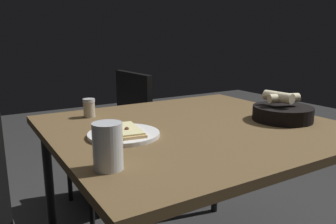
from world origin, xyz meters
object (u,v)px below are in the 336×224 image
object	(u,v)px
dining_table	(194,139)
beer_glass	(108,149)
chair_spare	(118,130)
pizza_plate	(124,133)
pepper_shaker	(89,109)
bread_basket	(282,112)

from	to	relation	value
dining_table	beer_glass	xyz separation A→B (m)	(-0.25, 0.46, 0.11)
dining_table	chair_spare	world-z (taller)	chair_spare
pizza_plate	beer_glass	bearing A→B (deg)	148.21
pepper_shaker	chair_spare	xyz separation A→B (m)	(0.54, -0.35, -0.28)
bread_basket	beer_glass	bearing A→B (deg)	98.20
pizza_plate	beer_glass	world-z (taller)	beer_glass
beer_glass	pepper_shaker	world-z (taller)	beer_glass
beer_glass	dining_table	bearing A→B (deg)	-61.41
dining_table	bread_basket	distance (m)	0.39
dining_table	chair_spare	bearing A→B (deg)	-2.20
beer_glass	chair_spare	distance (m)	1.27
dining_table	bread_basket	xyz separation A→B (m)	(-0.13, -0.36, 0.10)
beer_glass	bread_basket	bearing A→B (deg)	-81.80
bread_basket	pepper_shaker	world-z (taller)	bread_basket
dining_table	pizza_plate	xyz separation A→B (m)	(-0.00, 0.30, 0.07)
pizza_plate	pepper_shaker	size ratio (longest dim) A/B	3.13
dining_table	beer_glass	world-z (taller)	beer_glass
bread_basket	pepper_shaker	size ratio (longest dim) A/B	3.02
chair_spare	pizza_plate	bearing A→B (deg)	158.93
pepper_shaker	chair_spare	distance (m)	0.70
dining_table	pepper_shaker	xyz separation A→B (m)	(0.34, 0.32, 0.10)
beer_glass	pepper_shaker	xyz separation A→B (m)	(0.59, -0.14, -0.02)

